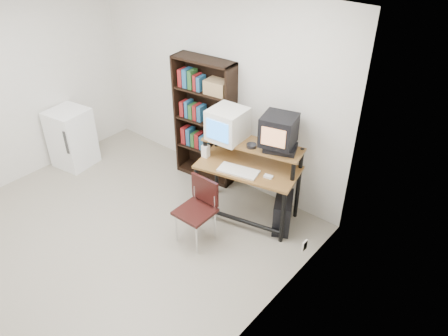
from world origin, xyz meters
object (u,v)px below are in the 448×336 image
Objects in this scene: crt_tv at (279,130)px; school_chair at (199,205)px; pc_tower at (283,212)px; bookshelf at (206,119)px; crt_monitor at (227,124)px; computer_desk at (249,169)px; mini_fridge at (72,138)px.

school_chair is (-0.44, -0.87, -0.74)m from crt_tv.
school_chair is at bearing -156.55° from pc_tower.
school_chair is 0.46× the size of bookshelf.
pc_tower is 0.26× the size of bookshelf.
bookshelf is at bearing 147.49° from crt_monitor.
crt_tv is 0.57× the size of school_chair.
crt_monitor is at bearing 164.32° from computer_desk.
bookshelf is at bearing 146.55° from computer_desk.
crt_tv is (0.27, 0.17, 0.54)m from computer_desk.
crt_monitor is 2.56m from mini_fridge.
computer_desk is 2.97× the size of crt_monitor.
school_chair is at bearing -80.73° from crt_monitor.
crt_tv reaches higher than mini_fridge.
pc_tower is 3.26m from mini_fridge.
bookshelf reaches higher than crt_tv.
computer_desk is at bearing 5.46° from mini_fridge.
crt_tv reaches higher than pc_tower.
mini_fridge is at bearing 165.81° from pc_tower.
bookshelf reaches higher than computer_desk.
crt_tv is at bearing 129.04° from pc_tower.
computer_desk is at bearing 75.53° from school_chair.
pc_tower is (0.47, 0.09, -0.48)m from computer_desk.
mini_fridge is at bearing -167.88° from crt_monitor.
crt_tv is at bearing -15.29° from bookshelf.
crt_monitor reaches higher than school_chair.
computer_desk is at bearing -161.64° from crt_tv.
school_chair is at bearing -58.66° from bookshelf.
bookshelf reaches higher than mini_fridge.
mini_fridge is at bearing -179.07° from computer_desk.
computer_desk is 1.65× the size of school_chair.
bookshelf is at bearing 23.07° from mini_fridge.
mini_fridge is at bearing -154.85° from bookshelf.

